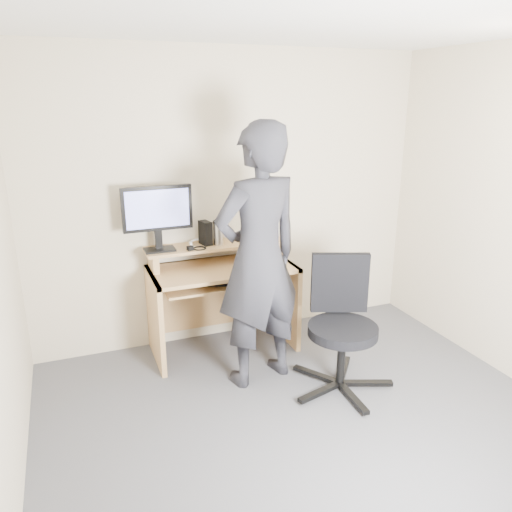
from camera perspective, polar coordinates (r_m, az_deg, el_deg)
ground at (r=3.40m, az=7.76°, el=-20.63°), size 3.50×3.50×0.00m
back_wall at (r=4.36m, az=-2.70°, el=6.48°), size 3.50×0.02×2.50m
ceiling at (r=2.70m, az=10.20°, el=25.97°), size 3.50×3.50×0.02m
desk at (r=4.29m, az=-4.15°, el=-3.51°), size 1.20×0.60×0.91m
monitor at (r=4.03m, az=-11.19°, el=4.89°), size 0.56×0.16×0.53m
external_drive at (r=4.21m, az=-5.79°, el=2.63°), size 0.10×0.14×0.20m
travel_mug at (r=4.20m, az=-4.34°, el=2.56°), size 0.10×0.10×0.19m
smartphone at (r=4.36m, az=0.32°, el=1.96°), size 0.11×0.14×0.01m
charger at (r=4.08m, az=-7.54°, el=0.88°), size 0.06×0.05×0.03m
headphones at (r=4.23m, az=-6.57°, el=1.41°), size 0.17×0.17×0.06m
keyboard at (r=4.09m, az=-4.03°, el=-2.84°), size 0.49×0.33×0.03m
mouse at (r=4.13m, az=-0.40°, el=-1.07°), size 0.11×0.07×0.04m
office_chair at (r=3.77m, az=9.73°, el=-7.18°), size 0.77×0.75×0.97m
person at (r=3.62m, az=0.29°, el=-0.26°), size 0.80×0.62×1.96m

